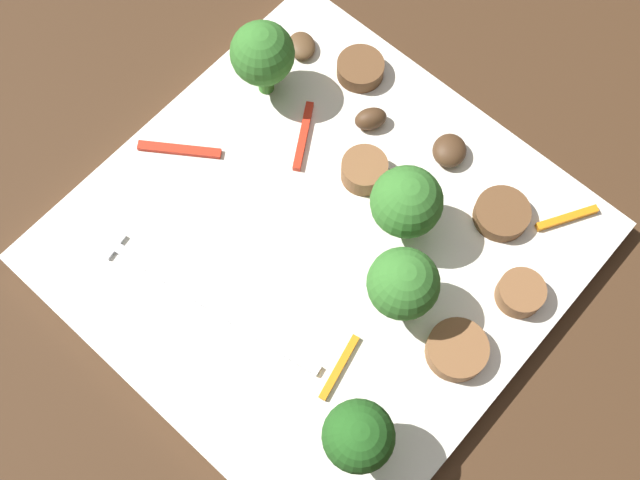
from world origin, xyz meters
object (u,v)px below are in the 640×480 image
fork (172,281)px  sausage_slice_0 (461,345)px  broccoli_floret_0 (358,436)px  mushroom_1 (449,150)px  mushroom_2 (371,119)px  broccoli_floret_1 (262,54)px  broccoli_floret_2 (407,202)px  broccoli_floret_3 (405,282)px  mushroom_0 (302,46)px  sausage_slice_2 (364,170)px  pepper_strip_2 (179,150)px  sausage_slice_4 (502,214)px  sausage_slice_3 (360,69)px  pepper_strip_1 (303,136)px  plate (320,244)px  pepper_strip_3 (339,367)px  pepper_strip_0 (567,218)px  sausage_slice_1 (520,293)px

fork → sausage_slice_0: (-0.15, -0.08, 0.00)m
broccoli_floret_0 → sausage_slice_0: bearing=-96.2°
mushroom_1 → mushroom_2: same height
broccoli_floret_1 → broccoli_floret_2: broccoli_floret_1 is taller
broccoli_floret_3 → mushroom_0: (0.16, -0.09, -0.03)m
sausage_slice_2 → pepper_strip_2: (0.10, 0.07, -0.01)m
fork → broccoli_floret_2: 0.15m
broccoli_floret_3 → fork: bearing=36.7°
broccoli_floret_0 → broccoli_floret_2: (0.07, -0.12, -0.00)m
broccoli_floret_2 → pepper_strip_2: (0.14, 0.05, -0.03)m
broccoli_floret_3 → sausage_slice_4: size_ratio=1.72×
sausage_slice_0 → broccoli_floret_3: bearing=2.9°
pepper_strip_2 → mushroom_2: bearing=-129.1°
sausage_slice_3 → broccoli_floret_0: bearing=130.1°
pepper_strip_2 → broccoli_floret_2: bearing=-158.8°
broccoli_floret_0 → mushroom_0: size_ratio=2.61×
pepper_strip_1 → broccoli_floret_2: bearing=176.0°
mushroom_1 → sausage_slice_0: bearing=131.3°
plate → mushroom_1: 0.10m
broccoli_floret_3 → sausage_slice_3: broccoli_floret_3 is taller
sausage_slice_3 → pepper_strip_2: sausage_slice_3 is taller
mushroom_2 → pepper_strip_3: (-0.09, 0.13, -0.00)m
sausage_slice_3 → pepper_strip_1: sausage_slice_3 is taller
mushroom_0 → pepper_strip_0: 0.21m
broccoli_floret_0 → sausage_slice_0: broccoli_floret_0 is taller
fork → broccoli_floret_3: bearing=-153.3°
sausage_slice_2 → mushroom_1: sausage_slice_2 is taller
sausage_slice_3 → pepper_strip_3: (-0.12, 0.16, -0.00)m
sausage_slice_3 → pepper_strip_0: 0.17m
sausage_slice_1 → pepper_strip_0: bearing=-82.9°
sausage_slice_4 → mushroom_2: mushroom_2 is taller
sausage_slice_0 → pepper_strip_1: 0.17m
broccoli_floret_1 → mushroom_1: 0.13m
fork → pepper_strip_1: same height
sausage_slice_3 → mushroom_0: (0.04, 0.01, -0.00)m
mushroom_2 → broccoli_floret_0: bearing=128.1°
pepper_strip_2 → fork: bearing=132.8°
sausage_slice_3 → pepper_strip_3: bearing=127.3°
plate → sausage_slice_1: size_ratio=9.93×
broccoli_floret_1 → mushroom_2: 0.08m
broccoli_floret_3 → pepper_strip_1: 0.13m
broccoli_floret_2 → sausage_slice_2: (0.04, -0.01, -0.03)m
pepper_strip_0 → pepper_strip_2: (0.21, 0.13, -0.00)m
pepper_strip_3 → broccoli_floret_0: bearing=142.9°
broccoli_floret_3 → sausage_slice_2: broccoli_floret_3 is taller
pepper_strip_1 → broccoli_floret_1: bearing=-14.8°
broccoli_floret_0 → mushroom_0: broccoli_floret_0 is taller
broccoli_floret_0 → mushroom_0: (0.20, -0.17, -0.03)m
pepper_strip_0 → pepper_strip_2: bearing=30.6°
sausage_slice_1 → sausage_slice_4: (0.04, -0.03, -0.00)m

